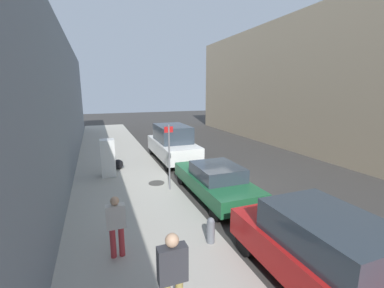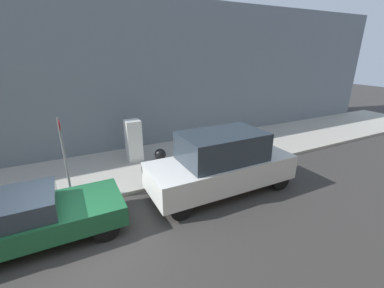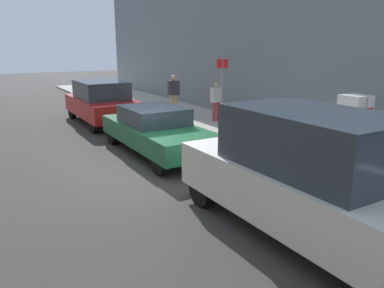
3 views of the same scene
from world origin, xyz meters
name	(u,v)px [view 1 (image 1 of 3)]	position (x,y,z in m)	size (l,w,h in m)	color
ground_plane	(214,183)	(0.00, 0.00, 0.00)	(80.00, 80.00, 0.00)	#383533
sidewalk_slab	(127,194)	(-3.89, 0.00, 0.06)	(4.26, 44.00, 0.13)	#B2ADA0
building_facade_near	(22,111)	(-7.14, 0.00, 3.52)	(2.25, 39.60, 7.04)	slate
building_facade_across	(364,82)	(8.91, 0.00, 4.61)	(2.21, 37.40, 9.22)	tan
discarded_refrigerator	(108,158)	(-4.44, 2.44, 1.03)	(0.65, 0.64, 1.80)	white
manhole_cover	(156,183)	(-2.53, 0.63, 0.14)	(0.70, 0.70, 0.02)	#47443F
street_sign_post	(169,154)	(-2.16, -0.27, 1.65)	(0.36, 0.07, 2.72)	slate
fire_hydrant	(211,230)	(-2.18, -4.35, 0.50)	(0.22, 0.22, 0.73)	slate
trash_bag	(118,164)	(-3.91, 3.43, 0.38)	(0.51, 0.51, 0.51)	black
pedestrian_walking_far	(116,223)	(-4.59, -4.08, 1.03)	(0.46, 0.22, 1.58)	#B73338
pedestrian_standing_near	(173,273)	(-3.84, -6.38, 1.15)	(0.51, 0.23, 1.75)	#A8934C
parked_suv_red	(327,254)	(-0.62, -6.66, 0.90)	(1.96, 4.53, 1.74)	red
parked_sedan_green	(215,180)	(-0.62, -1.40, 0.71)	(1.83, 4.71, 1.38)	#1E6038
parked_van_white	(172,143)	(-0.62, 4.48, 1.07)	(1.99, 5.09, 2.15)	silver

